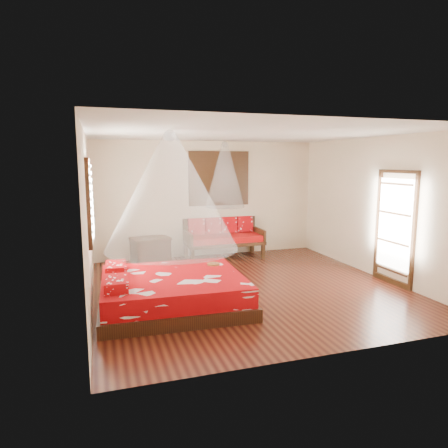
# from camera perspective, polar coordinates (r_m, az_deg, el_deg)

# --- Properties ---
(room) EXTENTS (5.54, 5.54, 2.84)m
(room) POSITION_cam_1_polar(r_m,az_deg,el_deg) (7.22, 3.54, 1.64)
(room) COLOR black
(room) RESTS_ON ground
(bed) EXTENTS (2.38, 2.17, 0.65)m
(bed) POSITION_cam_1_polar(r_m,az_deg,el_deg) (6.56, -7.48, -9.45)
(bed) COLOR black
(bed) RESTS_ON floor
(daybed) EXTENTS (1.86, 0.83, 0.96)m
(daybed) POSITION_cam_1_polar(r_m,az_deg,el_deg) (9.67, -0.13, -1.75)
(daybed) COLOR black
(daybed) RESTS_ON floor
(storage_chest) EXTENTS (0.95, 0.78, 0.58)m
(storage_chest) POSITION_cam_1_polar(r_m,az_deg,el_deg) (9.41, -10.46, -3.63)
(storage_chest) COLOR black
(storage_chest) RESTS_ON floor
(shutter_panel) EXTENTS (1.52, 0.06, 1.32)m
(shutter_panel) POSITION_cam_1_polar(r_m,az_deg,el_deg) (9.83, -0.72, 6.52)
(shutter_panel) COLOR black
(shutter_panel) RESTS_ON wall_back
(window_left) EXTENTS (0.10, 1.74, 1.34)m
(window_left) POSITION_cam_1_polar(r_m,az_deg,el_deg) (6.90, -18.59, 3.37)
(window_left) COLOR black
(window_left) RESTS_ON wall_left
(glazed_door) EXTENTS (0.08, 1.02, 2.16)m
(glazed_door) POSITION_cam_1_polar(r_m,az_deg,el_deg) (8.16, 23.20, -0.56)
(glazed_door) COLOR black
(glazed_door) RESTS_ON floor
(wine_tray) EXTENTS (0.22, 0.22, 0.18)m
(wine_tray) POSITION_cam_1_polar(r_m,az_deg,el_deg) (7.09, -1.53, -5.49)
(wine_tray) COLOR brown
(wine_tray) RESTS_ON bed
(mosquito_net_main) EXTENTS (2.09, 2.09, 1.80)m
(mosquito_net_main) POSITION_cam_1_polar(r_m,az_deg,el_deg) (6.25, -7.57, 4.60)
(mosquito_net_main) COLOR white
(mosquito_net_main) RESTS_ON ceiling
(mosquito_net_daybed) EXTENTS (0.93, 0.93, 1.50)m
(mosquito_net_daybed) POSITION_cam_1_polar(r_m,az_deg,el_deg) (9.38, 0.12, 7.02)
(mosquito_net_daybed) COLOR white
(mosquito_net_daybed) RESTS_ON ceiling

